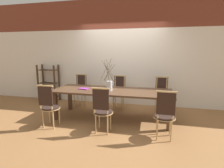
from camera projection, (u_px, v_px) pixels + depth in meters
ground_plane at (112, 118)px, 4.38m from camera, size 16.00×16.00×0.00m
wall_rear at (122, 53)px, 5.35m from camera, size 12.00×0.06×3.20m
dining_table at (112, 93)px, 4.26m from camera, size 2.86×0.99×0.72m
chair_near_leftend at (49, 105)px, 3.78m from camera, size 0.41×0.41×0.97m
chair_near_left at (102, 109)px, 3.51m from camera, size 0.41×0.41×0.97m
chair_near_center at (165, 114)px, 3.24m from camera, size 0.41×0.41×0.97m
chair_far_leftend at (80, 89)px, 5.32m from camera, size 0.41×0.41×0.97m
chair_far_left at (119, 91)px, 5.05m from camera, size 0.41×0.41×0.97m
chair_far_center at (161, 94)px, 4.79m from camera, size 0.41×0.41×0.97m
vase_centerpiece at (109, 85)px, 4.16m from camera, size 0.41×0.41×0.78m
book_stack at (84, 89)px, 4.36m from camera, size 0.26×0.20×0.02m
shelving_rack at (49, 83)px, 5.86m from camera, size 0.66×0.33×1.21m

